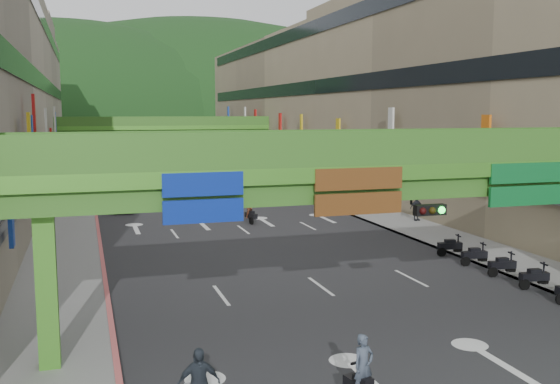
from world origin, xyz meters
name	(u,v)px	position (x,y,z in m)	size (l,w,h in m)	color
road_slab	(186,188)	(0.00, 50.00, 0.01)	(18.00, 140.00, 0.02)	#28282B
sidewalk_left	(72,191)	(-11.00, 50.00, 0.07)	(4.00, 140.00, 0.15)	gray
sidewalk_right	(288,183)	(11.00, 50.00, 0.07)	(4.00, 140.00, 0.15)	gray
curb_left	(93,190)	(-9.10, 50.00, 0.09)	(0.20, 140.00, 0.18)	#CC5959
curb_right	(271,184)	(9.10, 50.00, 0.09)	(0.20, 140.00, 0.18)	gray
building_row_right	(357,95)	(18.93, 50.00, 9.46)	(12.80, 95.00, 19.00)	gray
overpass_near	(419,187)	(0.93, 5.38, 5.21)	(28.00, 12.27, 7.10)	#4C9E2D
overpass_far	(166,130)	(0.00, 65.00, 5.40)	(28.00, 2.20, 7.10)	#4C9E2D
hill_left	(62,141)	(-15.00, 160.00, 0.00)	(168.00, 140.00, 112.00)	#1C4419
hill_right	(200,136)	(25.00, 180.00, 0.00)	(208.00, 176.00, 128.00)	#1C4419
bunting_string	(229,137)	(0.00, 30.00, 5.96)	(26.00, 0.36, 0.47)	black
scooter_rider_near	(363,375)	(-3.10, 1.00, 0.93)	(0.74, 1.58, 2.01)	black
scooter_rider_mid	(251,209)	(1.12, 28.24, 0.99)	(0.89, 1.58, 1.94)	black
scooter_rider_far	(188,182)	(-0.29, 46.40, 0.96)	(0.79, 1.60, 1.91)	maroon
parked_scooter_row	(518,271)	(8.80, 10.00, 0.52)	(1.60, 11.60, 1.08)	black
car_silver	(123,202)	(-7.00, 36.58, 0.72)	(1.53, 4.39, 1.45)	gray
car_yellow	(184,193)	(-1.52, 41.12, 0.61)	(1.45, 3.60, 1.23)	#DDB103
pedestrian_dark	(416,210)	(12.20, 25.00, 0.87)	(1.02, 0.42, 1.74)	black
pedestrian_blue	(334,186)	(12.20, 40.00, 0.85)	(0.79, 0.51, 1.69)	#334654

